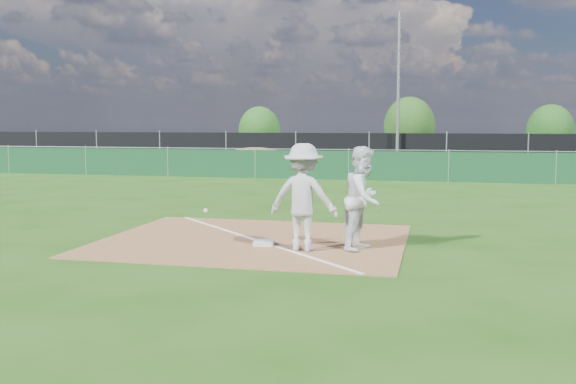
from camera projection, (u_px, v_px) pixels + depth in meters
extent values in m
plane|color=#1D460F|center=(328.00, 193.00, 21.61)|extent=(90.00, 90.00, 0.00)
cube|color=brown|center=(254.00, 240.00, 12.90)|extent=(6.00, 5.00, 0.02)
cube|color=white|center=(254.00, 239.00, 12.90)|extent=(5.01, 5.01, 0.01)
cube|color=#103B1E|center=(349.00, 165.00, 26.39)|extent=(44.00, 0.05, 1.20)
ellipsoid|color=brown|center=(255.00, 159.00, 30.91)|extent=(3.38, 2.60, 1.17)
cube|color=black|center=(369.00, 150.00, 34.10)|extent=(46.00, 0.04, 1.80)
cube|color=black|center=(377.00, 161.00, 39.04)|extent=(46.00, 9.00, 0.01)
cylinder|color=slate|center=(398.00, 91.00, 33.13)|extent=(0.16, 0.16, 8.00)
cube|color=silver|center=(264.00, 243.00, 12.33)|extent=(0.45, 0.45, 0.08)
imported|color=silver|center=(303.00, 197.00, 11.72)|extent=(1.32, 0.83, 1.97)
sphere|color=white|center=(206.00, 211.00, 11.92)|extent=(0.08, 0.08, 0.08)
imported|color=silver|center=(364.00, 198.00, 11.86)|extent=(0.95, 1.10, 1.93)
imported|color=#9A9CA1|center=(308.00, 147.00, 39.98)|extent=(5.04, 2.63, 1.64)
imported|color=black|center=(366.00, 148.00, 38.05)|extent=(5.38, 3.51, 1.67)
imported|color=black|center=(497.00, 152.00, 37.01)|extent=(4.79, 3.27, 1.29)
cylinder|color=#382316|center=(259.00, 149.00, 45.53)|extent=(0.24, 0.24, 0.98)
ellipsoid|color=#1D4E16|center=(259.00, 130.00, 45.39)|extent=(2.95, 2.95, 3.39)
cylinder|color=#382316|center=(409.00, 149.00, 43.59)|extent=(0.24, 0.24, 1.15)
ellipsoid|color=#1E4614|center=(409.00, 126.00, 43.42)|extent=(3.45, 3.45, 3.97)
cylinder|color=#382316|center=(549.00, 151.00, 41.36)|extent=(0.24, 0.24, 0.99)
ellipsoid|color=#184714|center=(550.00, 131.00, 41.22)|extent=(2.97, 2.97, 3.42)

